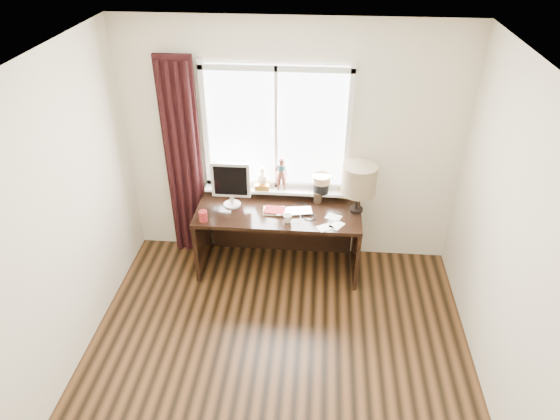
# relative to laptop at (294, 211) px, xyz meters

# --- Properties ---
(floor) EXTENTS (3.50, 4.00, 0.00)m
(floor) POSITION_rel_laptop_xyz_m (-0.07, -1.60, -0.76)
(floor) COLOR brown
(floor) RESTS_ON ground
(ceiling) EXTENTS (3.50, 4.00, 0.00)m
(ceiling) POSITION_rel_laptop_xyz_m (-0.07, -1.60, 1.84)
(ceiling) COLOR white
(ceiling) RESTS_ON wall_back
(wall_back) EXTENTS (3.50, 0.00, 2.60)m
(wall_back) POSITION_rel_laptop_xyz_m (-0.07, 0.40, 0.54)
(wall_back) COLOR beige
(wall_back) RESTS_ON ground
(wall_left) EXTENTS (0.00, 4.00, 2.60)m
(wall_left) POSITION_rel_laptop_xyz_m (-1.82, -1.60, 0.54)
(wall_left) COLOR beige
(wall_left) RESTS_ON ground
(wall_right) EXTENTS (0.00, 4.00, 2.60)m
(wall_right) POSITION_rel_laptop_xyz_m (1.68, -1.60, 0.54)
(wall_right) COLOR beige
(wall_right) RESTS_ON ground
(laptop) EXTENTS (0.40, 0.29, 0.03)m
(laptop) POSITION_rel_laptop_xyz_m (0.00, 0.00, 0.00)
(laptop) COLOR silver
(laptop) RESTS_ON desk
(mug) EXTENTS (0.12, 0.12, 0.09)m
(mug) POSITION_rel_laptop_xyz_m (-0.06, -0.17, 0.03)
(mug) COLOR white
(mug) RESTS_ON desk
(red_cup) EXTENTS (0.08, 0.08, 0.11)m
(red_cup) POSITION_rel_laptop_xyz_m (-0.89, -0.23, 0.04)
(red_cup) COLOR maroon
(red_cup) RESTS_ON desk
(window) EXTENTS (1.52, 0.23, 1.40)m
(window) POSITION_rel_laptop_xyz_m (-0.21, 0.35, 0.54)
(window) COLOR white
(window) RESTS_ON ground
(curtain) EXTENTS (0.38, 0.09, 2.25)m
(curtain) POSITION_rel_laptop_xyz_m (-1.20, 0.30, 0.35)
(curtain) COLOR black
(curtain) RESTS_ON floor
(desk) EXTENTS (1.70, 0.70, 0.75)m
(desk) POSITION_rel_laptop_xyz_m (-0.17, 0.12, -0.26)
(desk) COLOR black
(desk) RESTS_ON floor
(monitor) EXTENTS (0.40, 0.18, 0.49)m
(monitor) POSITION_rel_laptop_xyz_m (-0.66, 0.09, 0.26)
(monitor) COLOR beige
(monitor) RESTS_ON desk
(notebook_stack) EXTENTS (0.24, 0.18, 0.03)m
(notebook_stack) POSITION_rel_laptop_xyz_m (-0.21, -0.00, 0.00)
(notebook_stack) COLOR beige
(notebook_stack) RESTS_ON desk
(brush_holder) EXTENTS (0.09, 0.09, 0.25)m
(brush_holder) POSITION_rel_laptop_xyz_m (0.24, 0.23, 0.05)
(brush_holder) COLOR black
(brush_holder) RESTS_ON desk
(icon_frame) EXTENTS (0.10, 0.03, 0.13)m
(icon_frame) POSITION_rel_laptop_xyz_m (0.50, 0.33, 0.05)
(icon_frame) COLOR gold
(icon_frame) RESTS_ON desk
(table_lamp) EXTENTS (0.35, 0.35, 0.52)m
(table_lamp) POSITION_rel_laptop_xyz_m (0.63, 0.09, 0.35)
(table_lamp) COLOR black
(table_lamp) RESTS_ON desk
(loose_papers) EXTENTS (0.29, 0.36, 0.00)m
(loose_papers) POSITION_rel_laptop_xyz_m (0.38, -0.16, -0.01)
(loose_papers) COLOR white
(loose_papers) RESTS_ON desk
(desk_cables) EXTENTS (0.26, 0.39, 0.01)m
(desk_cables) POSITION_rel_laptop_xyz_m (0.11, 0.05, -0.01)
(desk_cables) COLOR black
(desk_cables) RESTS_ON desk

